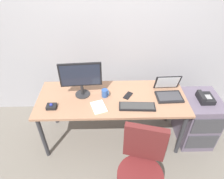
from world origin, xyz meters
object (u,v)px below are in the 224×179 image
Objects in this scene: keyboard at (137,106)px; paper_notepad at (99,107)px; desk_phone at (205,98)px; coffee_mug at (105,93)px; laptop at (168,91)px; monitor_main at (81,77)px; cell_phone at (128,95)px; office_chair at (140,172)px; file_cabinet at (197,119)px; trackball_mouse at (51,106)px.

paper_notepad is (-0.44, 0.01, -0.01)m from keyboard.
coffee_mug is at bearing 176.10° from desk_phone.
laptop is at bearing 168.12° from desk_phone.
coffee_mug is (0.28, -0.04, -0.21)m from monitor_main.
desk_phone is 0.92m from cell_phone.
office_chair is at bearing -117.19° from laptop.
cell_phone is at bearing 94.45° from office_chair.
paper_notepad is at bearing -118.57° from cell_phone.
laptop is at bearing 33.07° from cell_phone.
office_chair is 9.56× the size of coffee_mug.
coffee_mug is 0.46× the size of paper_notepad.
keyboard is 2.93× the size of cell_phone.
laptop is (0.41, 0.22, 0.04)m from keyboard.
monitor_main is 0.61m from cell_phone.
office_chair is 1.88× the size of monitor_main.
coffee_mug is (-1.20, 0.07, 0.42)m from file_cabinet.
file_cabinet is at bearing -9.55° from laptop.
laptop is at bearing 13.84° from paper_notepad.
desk_phone is 0.22× the size of office_chair.
laptop is 0.49m from cell_phone.
paper_notepad is (-0.42, 0.62, 0.31)m from office_chair.
office_chair is 1.18m from trackball_mouse.
monitor_main is 2.34× the size of paper_notepad.
paper_notepad is (-1.27, -0.12, -0.01)m from desk_phone.
coffee_mug is at bearing 17.81° from trackball_mouse.
file_cabinet is at bearing 41.47° from office_chair.
office_chair is at bearing -33.59° from trackball_mouse.
laptop is (-0.43, 0.07, 0.42)m from file_cabinet.
office_chair reaches higher than coffee_mug.
desk_phone is 0.63× the size of laptop.
monitor_main is at bearing 176.06° from file_cabinet.
file_cabinet is 2.17× the size of laptop.
laptop is at bearing 8.34° from trackball_mouse.
office_chair is 2.87× the size of laptop.
file_cabinet is 7.22× the size of coffee_mug.
desk_phone is 2.08× the size of coffee_mug.
office_chair is 2.20× the size of keyboard.
file_cabinet is 1.42× the size of monitor_main.
keyboard is 2.00× the size of paper_notepad.
coffee_mug is at bearing 112.65° from office_chair.
desk_phone is (-0.01, -0.02, 0.38)m from file_cabinet.
monitor_main is 0.47m from trackball_mouse.
cell_phone is at bearing 175.00° from desk_phone.
coffee_mug is (-1.20, 0.08, 0.03)m from desk_phone.
laptop reaches higher than trackball_mouse.
keyboard is 0.46m from laptop.
trackball_mouse is at bearing 146.41° from office_chair.
cell_phone is (-0.08, 0.21, -0.01)m from keyboard.
office_chair is at bearing -67.35° from coffee_mug.
desk_phone is at bearing -116.78° from file_cabinet.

